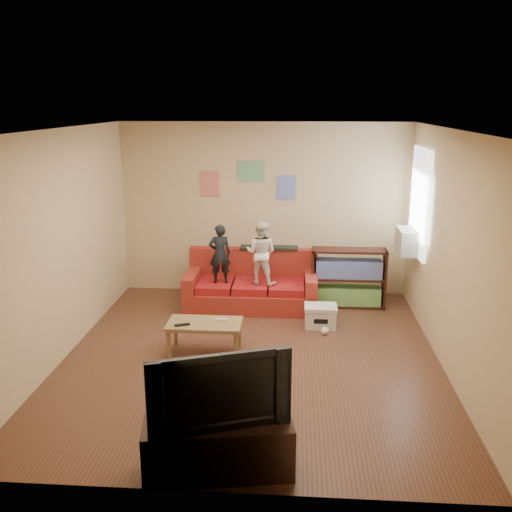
# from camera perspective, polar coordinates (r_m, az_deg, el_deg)

# --- Properties ---
(room_shell) EXTENTS (4.52, 5.02, 2.72)m
(room_shell) POSITION_cam_1_polar(r_m,az_deg,el_deg) (6.57, -0.51, 0.70)
(room_shell) COLOR brown
(room_shell) RESTS_ON ground
(sofa) EXTENTS (1.95, 0.90, 0.86)m
(sofa) POSITION_cam_1_polar(r_m,az_deg,el_deg) (8.59, -0.43, -3.17)
(sofa) COLOR maroon
(sofa) RESTS_ON ground
(child_a) EXTENTS (0.35, 0.27, 0.88)m
(child_a) POSITION_cam_1_polar(r_m,az_deg,el_deg) (8.31, -3.63, 0.21)
(child_a) COLOR black
(child_a) RESTS_ON sofa
(child_b) EXTENTS (0.52, 0.45, 0.94)m
(child_b) POSITION_cam_1_polar(r_m,az_deg,el_deg) (8.25, 0.50, 0.33)
(child_b) COLOR white
(child_b) RESTS_ON sofa
(coffee_table) EXTENTS (0.90, 0.50, 0.41)m
(coffee_table) POSITION_cam_1_polar(r_m,az_deg,el_deg) (7.01, -5.16, -7.06)
(coffee_table) COLOR olive
(coffee_table) RESTS_ON ground
(remote) EXTENTS (0.19, 0.11, 0.02)m
(remote) POSITION_cam_1_polar(r_m,az_deg,el_deg) (6.91, -7.39, -6.83)
(remote) COLOR black
(remote) RESTS_ON coffee_table
(game_controller) EXTENTS (0.15, 0.05, 0.03)m
(game_controller) POSITION_cam_1_polar(r_m,az_deg,el_deg) (7.00, -3.48, -6.41)
(game_controller) COLOR silver
(game_controller) RESTS_ON coffee_table
(bookshelf) EXTENTS (1.10, 0.33, 0.88)m
(bookshelf) POSITION_cam_1_polar(r_m,az_deg,el_deg) (8.66, 9.19, -2.46)
(bookshelf) COLOR #32150E
(bookshelf) RESTS_ON ground
(window) EXTENTS (0.04, 1.08, 1.48)m
(window) POSITION_cam_1_polar(r_m,az_deg,el_deg) (8.28, 16.03, 5.20)
(window) COLOR white
(window) RESTS_ON room_shell
(ac_unit) EXTENTS (0.28, 0.55, 0.35)m
(ac_unit) POSITION_cam_1_polar(r_m,az_deg,el_deg) (8.36, 14.95, 1.45)
(ac_unit) COLOR #B7B2A3
(ac_unit) RESTS_ON window
(artwork_left) EXTENTS (0.30, 0.01, 0.40)m
(artwork_left) POSITION_cam_1_polar(r_m,az_deg,el_deg) (9.01, -4.65, 7.22)
(artwork_left) COLOR #D87266
(artwork_left) RESTS_ON room_shell
(artwork_center) EXTENTS (0.42, 0.01, 0.32)m
(artwork_center) POSITION_cam_1_polar(r_m,az_deg,el_deg) (8.91, -0.50, 8.48)
(artwork_center) COLOR #72B27F
(artwork_center) RESTS_ON room_shell
(artwork_right) EXTENTS (0.30, 0.01, 0.38)m
(artwork_right) POSITION_cam_1_polar(r_m,az_deg,el_deg) (8.92, 3.05, 6.84)
(artwork_right) COLOR #727FCC
(artwork_right) RESTS_ON room_shell
(file_box) EXTENTS (0.44, 0.33, 0.30)m
(file_box) POSITION_cam_1_polar(r_m,az_deg,el_deg) (7.90, 6.46, -5.97)
(file_box) COLOR white
(file_box) RESTS_ON ground
(tv_stand) EXTENTS (1.28, 0.61, 0.46)m
(tv_stand) POSITION_cam_1_polar(r_m,az_deg,el_deg) (4.97, -3.77, -18.63)
(tv_stand) COLOR black
(tv_stand) RESTS_ON ground
(television) EXTENTS (1.14, 0.53, 0.66)m
(television) POSITION_cam_1_polar(r_m,az_deg,el_deg) (4.68, -3.89, -12.90)
(television) COLOR black
(television) RESTS_ON tv_stand
(tissue) EXTENTS (0.13, 0.13, 0.10)m
(tissue) POSITION_cam_1_polar(r_m,az_deg,el_deg) (7.68, 6.91, -7.45)
(tissue) COLOR white
(tissue) RESTS_ON ground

